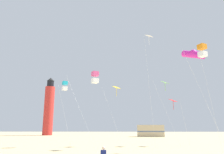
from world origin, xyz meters
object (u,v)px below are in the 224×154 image
kite_diamond_white (149,41)px  rv_van_tan (150,131)px  kite_box_orange (202,51)px  lighthouse_distant (49,108)px  kite_box_cyan (65,86)px  kite_diamond_lime (165,85)px  kite_box_rainbow (95,77)px  kite_tube_magenta (193,54)px  kite_diamond_gold (116,89)px  kite_diamond_scarlet (174,102)px

kite_diamond_white → rv_van_tan: kite_diamond_white is taller
kite_box_orange → lighthouse_distant: (-28.15, 44.30, -1.07)m
kite_box_orange → kite_box_cyan: bearing=149.3°
kite_box_orange → kite_diamond_lime: 10.65m
kite_box_rainbow → kite_tube_magenta: bearing=5.0°
kite_tube_magenta → kite_box_orange: bearing=-95.9°
kite_box_orange → kite_diamond_gold: 12.63m
kite_diamond_white → kite_diamond_gold: 7.54m
kite_box_orange → lighthouse_distant: size_ratio=0.57×
lighthouse_distant → rv_van_tan: 30.11m
kite_diamond_lime → kite_tube_magenta: bearing=-78.3°
kite_tube_magenta → kite_diamond_scarlet: size_ratio=1.76×
kite_diamond_lime → kite_diamond_scarlet: bearing=-21.1°
kite_box_orange → kite_diamond_scarlet: 10.74m
lighthouse_distant → kite_box_cyan: bearing=-68.9°
kite_tube_magenta → rv_van_tan: size_ratio=1.58×
kite_tube_magenta → kite_box_orange: (-0.33, -3.19, -0.78)m
rv_van_tan → kite_diamond_gold: bearing=-103.3°
kite_box_orange → kite_diamond_lime: kite_box_orange is taller
kite_box_cyan → kite_diamond_white: (10.78, -1.30, 5.43)m
kite_tube_magenta → rv_van_tan: kite_tube_magenta is taller
kite_box_cyan → kite_diamond_white: bearing=-6.9°
kite_diamond_lime → kite_box_rainbow: (-8.58, -8.24, -0.81)m
kite_box_rainbow → kite_diamond_gold: bearing=75.3°
kite_box_orange → kite_diamond_white: (-3.60, 7.25, 3.98)m
kite_diamond_scarlet → lighthouse_distant: lighthouse_distant is taller
kite_diamond_scarlet → rv_van_tan: bearing=89.2°
kite_diamond_scarlet → lighthouse_distant: 44.11m
kite_diamond_white → rv_van_tan: 31.16m
kite_diamond_white → kite_diamond_lime: kite_diamond_white is taller
kite_diamond_white → kite_diamond_gold: bearing=149.0°
kite_diamond_white → rv_van_tan: size_ratio=2.10×
kite_box_orange → rv_van_tan: size_ratio=1.45×
kite_diamond_white → lighthouse_distant: bearing=123.5°
kite_box_orange → kite_diamond_lime: (-1.20, 10.54, -1.00)m
kite_diamond_gold → kite_box_rainbow: 7.73m
kite_diamond_scarlet → kite_diamond_lime: (-0.91, 0.35, 2.40)m
kite_box_orange → lighthouse_distant: lighthouse_distant is taller
kite_tube_magenta → kite_box_rainbow: kite_tube_magenta is taller
lighthouse_distant → rv_van_tan: (28.21, -8.32, -6.45)m
kite_box_cyan → kite_box_rainbow: size_ratio=1.05×
kite_tube_magenta → kite_box_rainbow: (-10.10, -0.89, -2.59)m
kite_box_orange → kite_diamond_white: kite_diamond_white is taller
kite_diamond_scarlet → kite_diamond_lime: size_ratio=0.70×
kite_tube_magenta → kite_diamond_scarlet: bearing=95.0°
kite_tube_magenta → kite_diamond_gold: kite_tube_magenta is taller
kite_box_cyan → kite_diamond_gold: (6.57, 1.23, -0.29)m
kite_box_orange → kite_tube_magenta: bearing=84.1°
kite_box_orange → kite_diamond_gold: kite_box_orange is taller
kite_box_rainbow → kite_diamond_scarlet: bearing=39.7°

